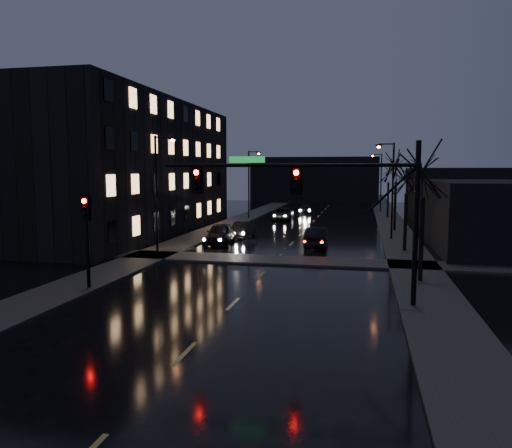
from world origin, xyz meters
The scene contains 23 objects.
ground centered at (0.00, 0.00, 0.00)m, with size 160.00×160.00×0.00m, color black.
sidewalk_left centered at (-8.50, 35.00, 0.06)m, with size 3.00×140.00×0.12m, color #2D2D2B.
sidewalk_right centered at (8.50, 35.00, 0.06)m, with size 3.00×140.00×0.12m, color #2D2D2B.
sidewalk_cross centered at (0.00, 18.50, 0.06)m, with size 40.00×3.00×0.12m, color #2D2D2B.
apartment_block centered at (-16.50, 30.00, 6.00)m, with size 12.00×30.00×12.00m, color black.
commercial_right_near centered at (15.50, 26.00, 2.50)m, with size 10.00×14.00×5.00m, color black.
commercial_right_far centered at (17.00, 48.00, 3.00)m, with size 12.00×18.00×6.00m, color black.
far_block centered at (-3.00, 78.00, 4.00)m, with size 22.00×10.00×8.00m, color black.
signal_mast centered at (3.85, 9.00, 4.87)m, with size 11.11×0.41×7.00m.
signal_pole_left centered at (-7.50, 8.99, 3.01)m, with size 0.35×0.41×4.53m.
tree_near centered at (8.40, 14.00, 6.22)m, with size 3.52×3.52×8.08m.
tree_mid_a centered at (8.40, 24.00, 5.83)m, with size 3.30×3.30×7.58m.
tree_mid_b centered at (8.40, 36.00, 6.61)m, with size 3.74×3.74×8.59m.
tree_far centered at (8.40, 50.00, 6.06)m, with size 3.43×3.43×7.88m.
streetlight_l_near centered at (-7.58, 18.00, 4.77)m, with size 1.53×0.28×8.00m.
streetlight_l_far centered at (-7.58, 45.00, 4.77)m, with size 1.53×0.28×8.00m.
streetlight_r_mid centered at (7.58, 30.00, 4.77)m, with size 1.53×0.28×8.00m.
streetlight_r_far centered at (7.58, 58.00, 4.77)m, with size 1.53×0.28×8.00m.
oncoming_car_a centered at (-5.42, 24.76, 0.83)m, with size 1.95×4.85×1.65m, color black.
oncoming_car_b centered at (-4.65, 28.88, 0.69)m, with size 1.46×4.18×1.38m, color black.
oncoming_car_c centered at (-3.63, 44.40, 0.70)m, with size 2.31×5.01×1.39m, color black.
oncoming_car_d centered at (-1.80, 52.86, 0.64)m, with size 1.79×4.41×1.28m, color black.
lead_car centered at (2.06, 24.66, 0.76)m, with size 1.62×4.63×1.53m, color black.
Camera 1 is at (5.42, -12.50, 5.81)m, focal length 35.00 mm.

